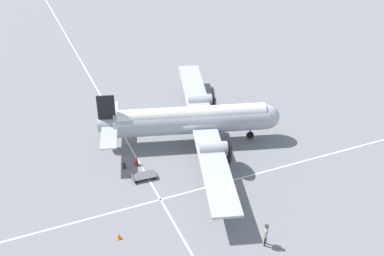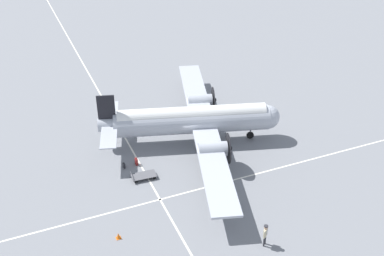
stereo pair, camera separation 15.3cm
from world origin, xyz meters
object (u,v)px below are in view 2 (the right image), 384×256
object	(u,v)px
baggage_cart	(144,175)
airliner_main	(196,120)
crew_foreground	(265,233)
suitcase_near_door	(124,166)
traffic_cone	(118,236)
suitcase_upright_spare	(136,162)

from	to	relation	value
baggage_cart	airliner_main	bearing A→B (deg)	32.99
crew_foreground	suitcase_near_door	distance (m)	14.59
airliner_main	crew_foreground	distance (m)	14.54
suitcase_near_door	baggage_cart	size ratio (longest dim) A/B	0.23
crew_foreground	suitcase_near_door	bearing A→B (deg)	-104.19
crew_foreground	traffic_cone	bearing A→B (deg)	-67.71
suitcase_near_door	suitcase_upright_spare	xyz separation A→B (m)	(-0.06, 1.16, 0.07)
suitcase_near_door	suitcase_upright_spare	bearing A→B (deg)	93.00
crew_foreground	airliner_main	bearing A→B (deg)	-134.85
crew_foreground	baggage_cart	distance (m)	12.20
airliner_main	suitcase_near_door	world-z (taller)	airliner_main
airliner_main	baggage_cart	size ratio (longest dim) A/B	11.97
airliner_main	crew_foreground	xyz separation A→B (m)	(14.46, -0.91, -1.25)
traffic_cone	baggage_cart	bearing A→B (deg)	147.64
airliner_main	suitcase_upright_spare	bearing A→B (deg)	-150.75
crew_foreground	suitcase_near_door	size ratio (longest dim) A/B	3.60
crew_foreground	suitcase_near_door	xyz separation A→B (m)	(-12.97, -6.62, -0.90)
airliner_main	crew_foreground	bearing A→B (deg)	-77.02
suitcase_upright_spare	baggage_cart	xyz separation A→B (m)	(2.17, -0.04, -0.03)
airliner_main	suitcase_upright_spare	world-z (taller)	airliner_main
suitcase_near_door	traffic_cone	world-z (taller)	suitcase_near_door
airliner_main	baggage_cart	distance (m)	7.65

